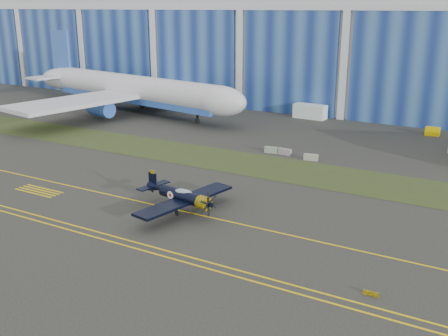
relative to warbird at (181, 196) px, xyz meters
The scene contains 16 objects.
ground 5.65m from the warbird, 93.55° to the left, with size 260.00×260.00×0.00m, color #35352F.
grass_median 19.42m from the warbird, 90.98° to the left, with size 260.00×10.00×0.02m, color #475128.
hangar 78.21m from the warbird, 90.25° to the left, with size 220.00×45.70×30.00m.
taxiway_centreline 1.92m from the warbird, 135.38° to the left, with size 200.00×0.20×0.02m, color yellow.
edge_line_near 9.37m from the warbird, 92.06° to the right, with size 80.00×0.20×0.02m, color yellow.
edge_line_far 8.39m from the warbird, 92.31° to the right, with size 80.00×0.20×0.02m, color yellow.
hold_short_ladder 18.63m from the warbird, behind, with size 6.00×2.40×0.02m, color yellow, non-canonical shape.
guard_board_right 22.74m from the warbird, 17.12° to the right, with size 1.20×0.15×0.35m, color yellow.
warbird is the anchor object (origin of this frame).
jetliner 56.51m from the warbird, 133.82° to the left, with size 69.54×61.94×21.45m.
shipping_container 52.70m from the warbird, 96.24° to the left, with size 6.24×2.49×2.70m, color white.
tug 52.34m from the warbird, 70.87° to the left, with size 2.31×1.44×1.35m, color #F7CE00.
cart 79.88m from the warbird, 140.31° to the left, with size 2.00×1.20×1.20m, color silver.
barrier_a 26.06m from the warbird, 93.68° to the left, with size 2.00×0.60×0.90m, color gray.
barrier_b 26.08m from the warbird, 88.99° to the left, with size 2.00×0.60×0.90m, color gray.
barrier_c 25.65m from the warbird, 79.16° to the left, with size 2.00×0.60×0.90m, color #9E9D8A.
Camera 1 is at (29.66, -47.53, 20.75)m, focal length 42.00 mm.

